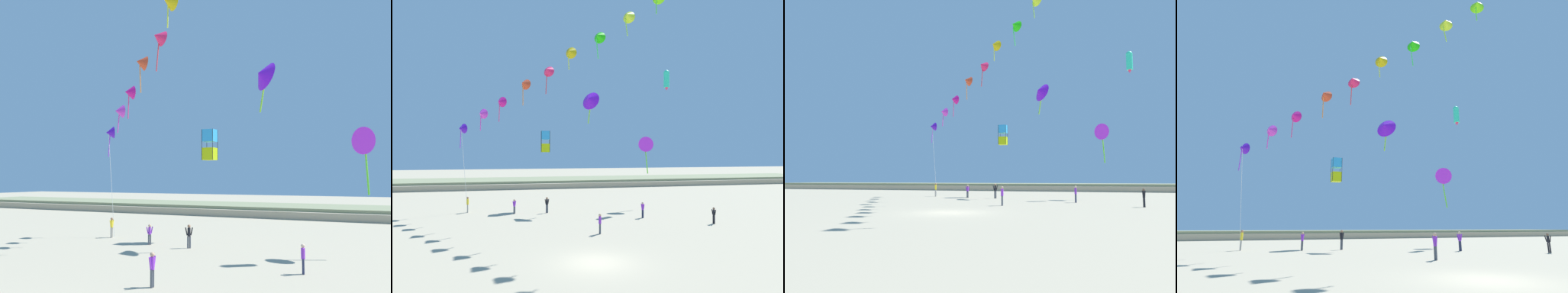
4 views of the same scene
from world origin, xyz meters
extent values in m
plane|color=tan|center=(0.00, 0.00, 0.00)|extent=(240.00, 240.00, 0.00)
cube|color=tan|center=(0.00, 49.46, 0.49)|extent=(120.00, 13.50, 0.98)
cube|color=gray|center=(0.00, 49.46, 1.11)|extent=(120.00, 11.48, 0.56)
cylinder|color=#474C56|center=(-4.87, 18.03, 0.40)|extent=(0.12, 0.12, 0.80)
cylinder|color=#474C56|center=(-4.78, 18.14, 0.40)|extent=(0.12, 0.12, 0.80)
cylinder|color=purple|center=(-4.83, 18.09, 1.09)|extent=(0.21, 0.21, 0.57)
cylinder|color=purple|center=(-4.94, 17.94, 1.13)|extent=(0.18, 0.20, 0.54)
cylinder|color=purple|center=(-4.71, 18.23, 1.13)|extent=(0.18, 0.20, 0.54)
sphere|color=tan|center=(-4.83, 18.09, 1.49)|extent=(0.22, 0.22, 0.22)
cylinder|color=black|center=(13.50, 8.75, 0.39)|extent=(0.11, 0.11, 0.77)
cylinder|color=black|center=(13.46, 8.88, 0.39)|extent=(0.11, 0.11, 0.77)
cylinder|color=black|center=(13.48, 8.82, 1.05)|extent=(0.20, 0.20, 0.55)
cylinder|color=black|center=(13.53, 8.65, 1.09)|extent=(0.13, 0.20, 0.52)
cylinder|color=black|center=(13.43, 8.99, 1.09)|extent=(0.13, 0.20, 0.52)
sphere|color=brown|center=(13.48, 8.82, 1.43)|extent=(0.21, 0.21, 0.21)
cylinder|color=gray|center=(-9.91, 20.10, 0.44)|extent=(0.13, 0.13, 0.89)
cylinder|color=gray|center=(-9.90, 19.95, 0.44)|extent=(0.13, 0.13, 0.89)
cylinder|color=yellow|center=(-9.90, 20.02, 1.20)|extent=(0.23, 0.23, 0.63)
cylinder|color=yellow|center=(-9.91, 20.23, 1.25)|extent=(0.10, 0.21, 0.60)
cylinder|color=yellow|center=(-9.89, 19.82, 1.25)|extent=(0.10, 0.21, 0.60)
sphere|color=#9E7051|center=(-9.90, 20.02, 1.64)|extent=(0.24, 0.24, 0.24)
cylinder|color=#282D4C|center=(8.03, 12.92, 0.41)|extent=(0.12, 0.12, 0.82)
cylinder|color=#282D4C|center=(7.99, 13.06, 0.41)|extent=(0.12, 0.12, 0.82)
cylinder|color=purple|center=(8.01, 12.99, 1.11)|extent=(0.22, 0.22, 0.58)
cylinder|color=purple|center=(8.06, 12.81, 1.15)|extent=(0.13, 0.21, 0.55)
cylinder|color=purple|center=(7.96, 13.17, 1.15)|extent=(0.13, 0.21, 0.55)
sphere|color=beige|center=(8.01, 12.99, 1.52)|extent=(0.22, 0.22, 0.22)
cylinder|color=#474C56|center=(-1.36, 17.88, 0.44)|extent=(0.13, 0.13, 0.88)
cylinder|color=#474C56|center=(-1.23, 17.97, 0.44)|extent=(0.13, 0.13, 0.88)
cylinder|color=black|center=(-1.30, 17.93, 1.19)|extent=(0.23, 0.23, 0.62)
cylinder|color=black|center=(-1.46, 17.81, 1.24)|extent=(0.22, 0.19, 0.59)
cylinder|color=black|center=(-1.13, 18.04, 1.24)|extent=(0.22, 0.19, 0.59)
sphere|color=#9E7051|center=(-1.30, 17.93, 1.63)|extent=(0.24, 0.24, 0.24)
cylinder|color=#474C56|center=(2.02, 7.08, 0.42)|extent=(0.12, 0.12, 0.84)
cylinder|color=#474C56|center=(2.03, 7.23, 0.42)|extent=(0.12, 0.12, 0.84)
cylinder|color=purple|center=(2.02, 7.15, 1.13)|extent=(0.22, 0.22, 0.59)
cylinder|color=purple|center=(2.02, 6.96, 1.18)|extent=(0.09, 0.20, 0.56)
cylinder|color=purple|center=(2.03, 7.34, 1.18)|extent=(0.09, 0.20, 0.56)
sphere|color=tan|center=(2.02, 7.15, 1.55)|extent=(0.23, 0.23, 0.23)
cone|color=#4C14C3|center=(-10.66, 20.55, 9.39)|extent=(1.32, 1.30, 1.13)
cylinder|color=#9A39E5|center=(-10.78, 20.64, 8.18)|extent=(0.15, 0.17, 1.99)
cone|color=#C135C3|center=(-8.34, 18.69, 10.93)|extent=(1.32, 1.21, 1.12)
cylinder|color=#E539BF|center=(-8.45, 18.79, 9.89)|extent=(0.11, 0.23, 1.64)
cone|color=#C31385|center=(-6.31, 17.21, 12.10)|extent=(1.31, 1.23, 1.11)
cylinder|color=#E5397F|center=(-6.43, 17.30, 10.92)|extent=(0.14, 0.11, 1.92)
cone|color=red|center=(-3.90, 15.18, 13.72)|extent=(1.39, 1.35, 1.19)
cylinder|color=orange|center=(-4.02, 15.27, 12.50)|extent=(0.09, 0.22, 2.01)
cone|color=#E7215A|center=(-1.64, 13.84, 14.89)|extent=(1.41, 1.34, 1.22)
cylinder|color=#E53941|center=(-1.76, 13.93, 13.59)|extent=(0.19, 0.22, 2.16)
cone|color=#BFA60D|center=(0.28, 11.80, 16.27)|extent=(1.32, 1.18, 1.12)
cylinder|color=#D4E539|center=(0.16, 11.89, 15.31)|extent=(0.12, 0.20, 1.48)
cone|color=#1DCB0F|center=(2.71, 10.28, 17.44)|extent=(1.37, 1.30, 1.17)
cylinder|color=#39E555|center=(2.59, 10.37, 16.30)|extent=(0.27, 0.12, 1.84)
cone|color=#C6E82A|center=(4.91, 8.42, 18.82)|extent=(1.37, 1.31, 1.17)
cylinder|color=#9DE539|center=(4.79, 8.51, 17.82)|extent=(0.25, 0.19, 1.57)
cone|color=#71E916|center=(7.12, 6.94, 20.10)|extent=(1.32, 1.22, 1.12)
cylinder|color=#59E539|center=(7.00, 7.03, 19.25)|extent=(0.08, 0.10, 1.26)
cylinder|color=silver|center=(-10.34, 20.45, 4.80)|extent=(0.76, 0.18, 9.60)
cylinder|color=#32E5B2|center=(14.31, 20.75, 16.04)|extent=(0.96, 0.95, 1.97)
sphere|color=#32E5B2|center=(14.31, 20.75, 16.93)|extent=(0.75, 0.75, 0.75)
cone|color=#E52D5D|center=(14.31, 20.75, 14.96)|extent=(0.85, 0.85, 0.57)
sphere|color=black|center=(14.31, 20.75, 17.14)|extent=(0.16, 0.16, 0.16)
cone|color=#C22CEA|center=(11.06, 19.58, 7.70)|extent=(1.90, 1.56, 1.86)
cone|color=#66E52D|center=(11.06, 19.58, 7.72)|extent=(1.07, 0.89, 1.03)
cylinder|color=#66E52D|center=(11.06, 19.58, 5.76)|extent=(0.28, 0.55, 3.33)
cube|color=#BAD20D|center=(-1.15, 21.54, 7.24)|extent=(1.03, 1.03, 1.03)
cube|color=#2D9DE5|center=(-1.15, 21.54, 8.77)|extent=(1.03, 1.03, 1.03)
cylinder|color=black|center=(-0.67, 21.03, 8.01)|extent=(0.04, 0.04, 2.57)
cylinder|color=black|center=(-0.64, 22.03, 8.01)|extent=(0.04, 0.04, 2.57)
cylinder|color=black|center=(-1.64, 22.05, 8.01)|extent=(0.04, 0.04, 2.57)
cylinder|color=black|center=(-1.66, 21.06, 8.01)|extent=(0.04, 0.04, 2.57)
cone|color=#7214E0|center=(3.94, 19.82, 13.02)|extent=(2.63, 2.64, 2.39)
cone|color=#90E52D|center=(3.94, 19.82, 13.04)|extent=(1.48, 1.48, 1.33)
cylinder|color=#90E52D|center=(3.94, 19.82, 11.41)|extent=(0.48, 0.30, 2.54)
camera|label=1|loc=(12.43, -10.13, 5.14)|focal=38.00mm
camera|label=2|loc=(-5.03, -20.71, 6.75)|focal=32.00mm
camera|label=3|loc=(8.86, -22.38, 2.28)|focal=32.00mm
camera|label=4|loc=(-8.56, -10.45, 2.00)|focal=28.00mm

